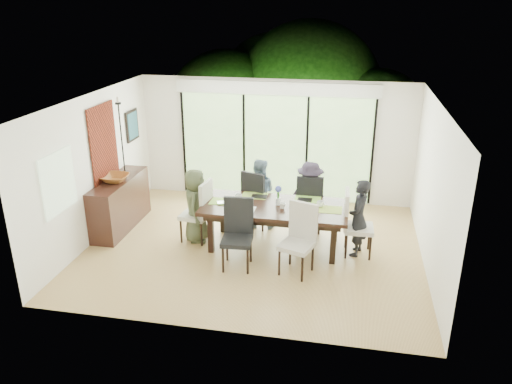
% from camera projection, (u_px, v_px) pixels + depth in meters
% --- Properties ---
extents(floor, '(6.00, 5.00, 0.01)m').
position_uv_depth(floor, '(253.00, 248.00, 9.16)').
color(floor, olive).
rests_on(floor, ground).
extents(ceiling, '(6.00, 5.00, 0.01)m').
position_uv_depth(ceiling, '(253.00, 101.00, 8.18)').
color(ceiling, white).
rests_on(ceiling, wall_back).
extents(wall_back, '(6.00, 0.02, 2.70)m').
position_uv_depth(wall_back, '(276.00, 141.00, 10.97)').
color(wall_back, white).
rests_on(wall_back, floor).
extents(wall_front, '(6.00, 0.02, 2.70)m').
position_uv_depth(wall_front, '(215.00, 243.00, 6.37)').
color(wall_front, silver).
rests_on(wall_front, floor).
extents(wall_left, '(0.02, 5.00, 2.70)m').
position_uv_depth(wall_left, '(94.00, 168.00, 9.20)').
color(wall_left, white).
rests_on(wall_left, floor).
extents(wall_right, '(0.02, 5.00, 2.70)m').
position_uv_depth(wall_right, '(434.00, 190.00, 8.14)').
color(wall_right, silver).
rests_on(wall_right, floor).
extents(glass_doors, '(4.20, 0.02, 2.30)m').
position_uv_depth(glass_doors, '(275.00, 148.00, 10.98)').
color(glass_doors, '#598C3F').
rests_on(glass_doors, wall_back).
extents(blinds_header, '(4.40, 0.06, 0.28)m').
position_uv_depth(blinds_header, '(276.00, 88.00, 10.50)').
color(blinds_header, white).
rests_on(blinds_header, wall_back).
extents(mullion_a, '(0.05, 0.04, 2.30)m').
position_uv_depth(mullion_a, '(184.00, 143.00, 11.35)').
color(mullion_a, black).
rests_on(mullion_a, wall_back).
extents(mullion_b, '(0.05, 0.04, 2.30)m').
position_uv_depth(mullion_b, '(244.00, 146.00, 11.10)').
color(mullion_b, black).
rests_on(mullion_b, wall_back).
extents(mullion_c, '(0.05, 0.04, 2.30)m').
position_uv_depth(mullion_c, '(307.00, 150.00, 10.85)').
color(mullion_c, black).
rests_on(mullion_c, wall_back).
extents(mullion_d, '(0.05, 0.04, 2.30)m').
position_uv_depth(mullion_d, '(373.00, 153.00, 10.60)').
color(mullion_d, black).
rests_on(mullion_d, wall_back).
extents(side_window, '(0.02, 0.90, 1.00)m').
position_uv_depth(side_window, '(59.00, 182.00, 8.04)').
color(side_window, '#8CAD7F').
rests_on(side_window, wall_left).
extents(deck, '(6.00, 1.80, 0.10)m').
position_uv_depth(deck, '(280.00, 186.00, 12.29)').
color(deck, brown).
rests_on(deck, ground).
extents(rail_top, '(6.00, 0.08, 0.06)m').
position_uv_depth(rail_top, '(285.00, 154.00, 12.80)').
color(rail_top, brown).
rests_on(rail_top, deck).
extents(foliage_left, '(3.20, 3.20, 3.20)m').
position_uv_depth(foliage_left, '(226.00, 109.00, 13.71)').
color(foliage_left, '#14380F').
rests_on(foliage_left, ground).
extents(foliage_mid, '(4.00, 4.00, 4.00)m').
position_uv_depth(foliage_mid, '(308.00, 94.00, 13.74)').
color(foliage_mid, '#14380F').
rests_on(foliage_mid, ground).
extents(foliage_right, '(2.80, 2.80, 2.80)m').
position_uv_depth(foliage_right, '(374.00, 123.00, 12.89)').
color(foliage_right, '#14380F').
rests_on(foliage_right, ground).
extents(foliage_far, '(3.60, 3.60, 3.60)m').
position_uv_depth(foliage_far, '(276.00, 95.00, 14.63)').
color(foliage_far, '#14380F').
rests_on(foliage_far, ground).
extents(table_top, '(2.60, 1.19, 0.07)m').
position_uv_depth(table_top, '(275.00, 207.00, 8.93)').
color(table_top, black).
rests_on(table_top, floor).
extents(table_apron, '(2.39, 0.98, 0.11)m').
position_uv_depth(table_apron, '(275.00, 212.00, 8.96)').
color(table_apron, black).
rests_on(table_apron, floor).
extents(table_leg_fl, '(0.10, 0.10, 0.75)m').
position_uv_depth(table_leg_fl, '(211.00, 233.00, 8.87)').
color(table_leg_fl, black).
rests_on(table_leg_fl, floor).
extents(table_leg_fr, '(0.10, 0.10, 0.75)m').
position_uv_depth(table_leg_fr, '(333.00, 244.00, 8.49)').
color(table_leg_fr, black).
rests_on(table_leg_fr, floor).
extents(table_leg_bl, '(0.10, 0.10, 0.75)m').
position_uv_depth(table_leg_bl, '(223.00, 214.00, 9.66)').
color(table_leg_bl, black).
rests_on(table_leg_bl, floor).
extents(table_leg_br, '(0.10, 0.10, 0.75)m').
position_uv_depth(table_leg_br, '(335.00, 223.00, 9.28)').
color(table_leg_br, black).
rests_on(table_leg_br, floor).
extents(chair_left_end, '(0.56, 0.56, 1.19)m').
position_uv_depth(chair_left_end, '(195.00, 210.00, 9.26)').
color(chair_left_end, beige).
rests_on(chair_left_end, floor).
extents(chair_right_end, '(0.52, 0.52, 1.19)m').
position_uv_depth(chair_right_end, '(359.00, 223.00, 8.73)').
color(chair_right_end, beige).
rests_on(chair_right_end, floor).
extents(chair_far_left, '(0.64, 0.64, 1.19)m').
position_uv_depth(chair_far_left, '(259.00, 198.00, 9.85)').
color(chair_far_left, black).
rests_on(chair_far_left, floor).
extents(chair_far_right, '(0.53, 0.53, 1.19)m').
position_uv_depth(chair_far_right, '(309.00, 201.00, 9.67)').
color(chair_far_right, black).
rests_on(chair_far_right, floor).
extents(chair_near_left, '(0.54, 0.54, 1.19)m').
position_uv_depth(chair_near_left, '(237.00, 235.00, 8.29)').
color(chair_near_left, black).
rests_on(chair_near_left, floor).
extents(chair_near_right, '(0.63, 0.63, 1.19)m').
position_uv_depth(chair_near_right, '(297.00, 240.00, 8.11)').
color(chair_near_right, beige).
rests_on(chair_near_right, floor).
extents(person_left_end, '(0.49, 0.70, 1.40)m').
position_uv_depth(person_left_end, '(196.00, 205.00, 9.22)').
color(person_left_end, '#434C33').
rests_on(person_left_end, floor).
extents(person_right_end, '(0.52, 0.72, 1.40)m').
position_uv_depth(person_right_end, '(359.00, 218.00, 8.69)').
color(person_right_end, black).
rests_on(person_right_end, floor).
extents(person_far_left, '(0.66, 0.43, 1.40)m').
position_uv_depth(person_far_left, '(259.00, 193.00, 9.79)').
color(person_far_left, slate).
rests_on(person_far_left, floor).
extents(person_far_right, '(0.71, 0.51, 1.40)m').
position_uv_depth(person_far_right, '(310.00, 197.00, 9.62)').
color(person_far_right, '#282031').
rests_on(person_far_right, floor).
extents(placemat_left, '(0.48, 0.35, 0.01)m').
position_uv_depth(placemat_left, '(223.00, 202.00, 9.08)').
color(placemat_left, '#7CA73B').
rests_on(placemat_left, table_top).
extents(placemat_right, '(0.48, 0.35, 0.01)m').
position_uv_depth(placemat_right, '(328.00, 209.00, 8.74)').
color(placemat_right, '#91AA3C').
rests_on(placemat_right, table_top).
extents(placemat_far_l, '(0.48, 0.35, 0.01)m').
position_uv_depth(placemat_far_l, '(254.00, 196.00, 9.36)').
color(placemat_far_l, '#84A43A').
rests_on(placemat_far_l, table_top).
extents(placemat_far_r, '(0.48, 0.35, 0.01)m').
position_uv_depth(placemat_far_r, '(308.00, 199.00, 9.18)').
color(placemat_far_r, '#82BF44').
rests_on(placemat_far_r, table_top).
extents(placemat_paper, '(0.48, 0.35, 0.01)m').
position_uv_depth(placemat_paper, '(241.00, 210.00, 8.74)').
color(placemat_paper, white).
rests_on(placemat_paper, table_top).
extents(tablet_far_l, '(0.28, 0.20, 0.01)m').
position_uv_depth(tablet_far_l, '(259.00, 196.00, 9.29)').
color(tablet_far_l, black).
rests_on(tablet_far_l, table_top).
extents(tablet_far_r, '(0.26, 0.18, 0.01)m').
position_uv_depth(tablet_far_r, '(305.00, 200.00, 9.14)').
color(tablet_far_r, black).
rests_on(tablet_far_r, table_top).
extents(papers, '(0.33, 0.24, 0.00)m').
position_uv_depth(papers, '(314.00, 209.00, 8.74)').
color(papers, white).
rests_on(papers, table_top).
extents(platter_base, '(0.28, 0.28, 0.03)m').
position_uv_depth(platter_base, '(241.00, 209.00, 8.73)').
color(platter_base, white).
rests_on(platter_base, table_top).
extents(platter_snacks, '(0.22, 0.22, 0.02)m').
position_uv_depth(platter_snacks, '(241.00, 208.00, 8.72)').
color(platter_snacks, orange).
rests_on(platter_snacks, table_top).
extents(vase, '(0.09, 0.09, 0.13)m').
position_uv_depth(vase, '(278.00, 201.00, 8.93)').
color(vase, silver).
rests_on(vase, table_top).
extents(hyacinth_stems, '(0.04, 0.04, 0.17)m').
position_uv_depth(hyacinth_stems, '(278.00, 195.00, 8.88)').
color(hyacinth_stems, '#337226').
rests_on(hyacinth_stems, table_top).
extents(hyacinth_blooms, '(0.12, 0.12, 0.12)m').
position_uv_depth(hyacinth_blooms, '(278.00, 189.00, 8.84)').
color(hyacinth_blooms, '#434DA9').
rests_on(hyacinth_blooms, table_top).
extents(laptop, '(0.42, 0.34, 0.03)m').
position_uv_depth(laptop, '(227.00, 203.00, 8.97)').
color(laptop, silver).
rests_on(laptop, table_top).
extents(cup_a, '(0.19, 0.19, 0.10)m').
position_uv_depth(cup_a, '(239.00, 197.00, 9.16)').
color(cup_a, white).
rests_on(cup_a, table_top).
extents(cup_b, '(0.15, 0.15, 0.10)m').
position_uv_depth(cup_b, '(282.00, 206.00, 8.78)').
color(cup_b, white).
rests_on(cup_b, table_top).
extents(cup_c, '(0.15, 0.15, 0.10)m').
position_uv_depth(cup_c, '(320.00, 204.00, 8.84)').
color(cup_c, white).
rests_on(cup_c, table_top).
extents(book, '(0.20, 0.26, 0.02)m').
position_uv_depth(book, '(289.00, 205.00, 8.91)').
color(book, white).
rests_on(book, table_top).
extents(sideboard, '(0.50, 1.78, 1.00)m').
position_uv_depth(sideboard, '(120.00, 204.00, 9.82)').
color(sideboard, black).
rests_on(sideboard, floor).
extents(bowl, '(0.53, 0.53, 0.13)m').
position_uv_depth(bowl, '(115.00, 178.00, 9.52)').
color(bowl, brown).
rests_on(bowl, sideboard).
extents(candlestick_base, '(0.11, 0.11, 0.04)m').
position_uv_depth(candlestick_base, '(125.00, 173.00, 9.95)').
color(candlestick_base, black).
rests_on(candlestick_base, sideboard).
extents(candlestick_shaft, '(0.03, 0.03, 1.39)m').
position_uv_depth(candlestick_shaft, '(122.00, 139.00, 9.69)').
color(candlestick_shaft, black).
rests_on(candlestick_shaft, sideboard).
extents(candlestick_pan, '(0.11, 0.11, 0.03)m').
position_uv_depth(candlestick_pan, '(118.00, 103.00, 9.44)').
color(candlestick_pan, black).
rests_on(candlestick_pan, sideboard).
extents(candle, '(0.04, 0.04, 0.11)m').
position_uv_depth(candle, '(118.00, 100.00, 9.42)').
color(candle, silver).
rests_on(candle, sideboard).
extents(tapestry, '(0.02, 1.00, 1.50)m').
position_uv_depth(tapestry, '(104.00, 144.00, 9.44)').
color(tapestry, maroon).
rests_on(tapestry, wall_left).
extents(art_frame, '(0.03, 0.55, 0.65)m').
position_uv_depth(art_frame, '(132.00, 125.00, 10.61)').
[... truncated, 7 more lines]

